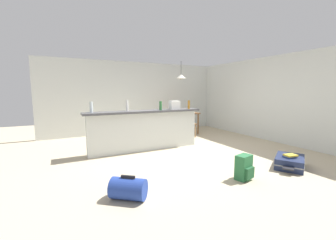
{
  "coord_description": "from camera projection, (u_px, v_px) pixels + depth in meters",
  "views": [
    {
      "loc": [
        -2.64,
        -4.45,
        1.48
      ],
      "look_at": [
        -0.22,
        0.28,
        0.77
      ],
      "focal_mm": 23.12,
      "sensor_mm": 36.0,
      "label": 1
    }
  ],
  "objects": [
    {
      "name": "partition_half_wall",
      "position": [
        146.0,
        131.0,
        5.41
      ],
      "size": [
        2.8,
        0.2,
        0.96
      ],
      "primitive_type": "cube",
      "color": "silver",
      "rests_on": "ground_plane"
    },
    {
      "name": "dining_chair_near_partition",
      "position": [
        188.0,
        121.0,
        7.09
      ],
      "size": [
        0.43,
        0.43,
        0.93
      ],
      "color": "#9E754C",
      "rests_on": "ground_plane"
    },
    {
      "name": "wall_right",
      "position": [
        260.0,
        99.0,
        6.79
      ],
      "size": [
        0.1,
        6.0,
        2.5
      ],
      "primitive_type": "cube",
      "color": "silver",
      "rests_on": "ground_plane"
    },
    {
      "name": "grocery_bag",
      "position": [
        174.0,
        105.0,
        5.7
      ],
      "size": [
        0.26,
        0.18,
        0.22
      ],
      "primitive_type": "cube",
      "color": "silver",
      "rests_on": "bar_countertop"
    },
    {
      "name": "book_stack",
      "position": [
        290.0,
        156.0,
        4.16
      ],
      "size": [
        0.24,
        0.2,
        0.06
      ],
      "color": "#334C99",
      "rests_on": "suitcase_flat_navy"
    },
    {
      "name": "backpack_green",
      "position": [
        244.0,
        168.0,
        3.64
      ],
      "size": [
        0.31,
        0.29,
        0.42
      ],
      "color": "#286B3D",
      "rests_on": "ground_plane"
    },
    {
      "name": "bottle_amber",
      "position": [
        189.0,
        105.0,
        5.8
      ],
      "size": [
        0.06,
        0.06,
        0.23
      ],
      "primitive_type": "cylinder",
      "color": "#9E661E",
      "rests_on": "bar_countertop"
    },
    {
      "name": "duffel_bag_blue",
      "position": [
        128.0,
        189.0,
        2.98
      ],
      "size": [
        0.56,
        0.53,
        0.34
      ],
      "color": "#233D93",
      "rests_on": "ground_plane"
    },
    {
      "name": "dining_table",
      "position": [
        181.0,
        115.0,
        7.57
      ],
      "size": [
        1.1,
        0.8,
        0.74
      ],
      "color": "brown",
      "rests_on": "ground_plane"
    },
    {
      "name": "bottle_white",
      "position": [
        127.0,
        106.0,
        5.2
      ],
      "size": [
        0.06,
        0.06,
        0.26
      ],
      "primitive_type": "cylinder",
      "color": "silver",
      "rests_on": "bar_countertop"
    },
    {
      "name": "ground_plane",
      "position": [
        181.0,
        153.0,
        5.32
      ],
      "size": [
        13.0,
        13.0,
        0.05
      ],
      "primitive_type": "cube",
      "color": "#BCAD8E"
    },
    {
      "name": "bottle_green",
      "position": [
        161.0,
        106.0,
        5.42
      ],
      "size": [
        0.07,
        0.07,
        0.22
      ],
      "primitive_type": "cylinder",
      "color": "#2D6B38",
      "rests_on": "bar_countertop"
    },
    {
      "name": "suitcase_flat_navy",
      "position": [
        290.0,
        162.0,
        4.22
      ],
      "size": [
        0.88,
        0.78,
        0.22
      ],
      "color": "#1E284C",
      "rests_on": "ground_plane"
    },
    {
      "name": "bar_countertop",
      "position": [
        145.0,
        111.0,
        5.35
      ],
      "size": [
        2.96,
        0.4,
        0.05
      ],
      "primitive_type": "cube",
      "color": "#4C4C51",
      "rests_on": "partition_half_wall"
    },
    {
      "name": "bottle_clear",
      "position": [
        91.0,
        107.0,
        4.8
      ],
      "size": [
        0.07,
        0.07,
        0.24
      ],
      "primitive_type": "cylinder",
      "color": "silver",
      "rests_on": "bar_countertop"
    },
    {
      "name": "wall_back",
      "position": [
        139.0,
        98.0,
        7.84
      ],
      "size": [
        6.6,
        0.1,
        2.5
      ],
      "primitive_type": "cube",
      "color": "silver",
      "rests_on": "ground_plane"
    },
    {
      "name": "pendant_lamp",
      "position": [
        181.0,
        76.0,
        7.49
      ],
      "size": [
        0.34,
        0.34,
        0.63
      ],
      "color": "black"
    }
  ]
}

